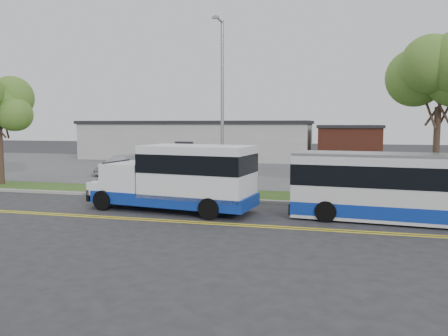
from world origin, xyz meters
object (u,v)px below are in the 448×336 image
(transit_bus, at_px, (418,188))
(parked_car_a, at_px, (200,169))
(tree_east, at_px, (440,79))
(shuttle_bus, at_px, (182,176))
(pedestrian, at_px, (152,178))
(streetlight_near, at_px, (222,102))
(parked_car_b, at_px, (121,165))

(transit_bus, height_order, parked_car_a, transit_bus)
(tree_east, bearing_deg, transit_bus, -108.35)
(transit_bus, xyz_separation_m, parked_car_a, (-12.69, 10.89, -0.61))
(tree_east, relative_size, parked_car_a, 1.94)
(tree_east, distance_m, shuttle_bus, 13.48)
(pedestrian, bearing_deg, parked_car_a, -104.52)
(shuttle_bus, relative_size, parked_car_a, 1.91)
(tree_east, distance_m, pedestrian, 15.75)
(shuttle_bus, distance_m, transit_bus, 10.11)
(parked_car_a, bearing_deg, pedestrian, -79.17)
(tree_east, xyz_separation_m, streetlight_near, (-11.00, -0.27, -0.97))
(transit_bus, distance_m, parked_car_b, 23.13)
(tree_east, xyz_separation_m, parked_car_b, (-21.22, 7.43, -5.37))
(transit_bus, bearing_deg, tree_east, 76.35)
(tree_east, relative_size, pedestrian, 4.57)
(tree_east, xyz_separation_m, parked_car_a, (-14.28, 6.09, -5.40))
(tree_east, distance_m, parked_car_a, 16.43)
(shuttle_bus, height_order, transit_bus, shuttle_bus)
(pedestrian, height_order, parked_car_a, pedestrian)
(transit_bus, bearing_deg, parked_car_b, 152.77)
(shuttle_bus, distance_m, parked_car_a, 11.32)
(streetlight_near, relative_size, parked_car_b, 1.89)
(pedestrian, xyz_separation_m, parked_car_b, (-6.39, 8.53, -0.18))
(transit_bus, relative_size, pedestrian, 5.65)
(streetlight_near, height_order, transit_bus, streetlight_near)
(shuttle_bus, relative_size, parked_car_b, 1.63)
(shuttle_bus, bearing_deg, parked_car_b, 135.52)
(parked_car_a, xyz_separation_m, parked_car_b, (-6.94, 1.35, 0.02))
(tree_east, xyz_separation_m, pedestrian, (-14.83, -1.10, -5.19))
(streetlight_near, distance_m, parked_car_a, 8.41)
(streetlight_near, height_order, parked_car_b, streetlight_near)
(pedestrian, relative_size, parked_car_a, 0.42)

